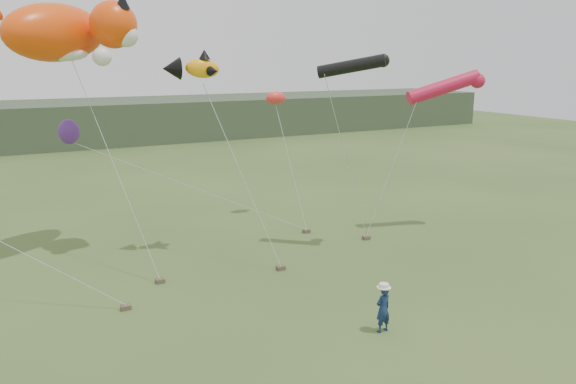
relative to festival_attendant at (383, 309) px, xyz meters
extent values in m
plane|color=#385123|center=(0.03, 1.83, -0.73)|extent=(120.00, 120.00, 0.00)
cube|color=#2D3D28|center=(0.03, 46.83, 1.27)|extent=(90.00, 12.00, 4.00)
imported|color=#14274E|center=(0.00, 0.00, 0.00)|extent=(0.57, 0.41, 1.47)
cube|color=brown|center=(-5.00, 6.90, -0.65)|extent=(0.32, 0.25, 0.16)
cube|color=brown|center=(-0.42, 6.03, -0.65)|extent=(0.32, 0.25, 0.16)
cube|color=brown|center=(4.81, 7.62, -0.65)|extent=(0.32, 0.25, 0.16)
cube|color=brown|center=(-6.61, 5.17, -0.65)|extent=(0.32, 0.25, 0.16)
cube|color=brown|center=(2.86, 9.78, -0.65)|extent=(0.32, 0.25, 0.16)
ellipsoid|color=#F94709|center=(-7.29, 12.22, 8.39)|extent=(5.36, 4.97, 2.51)
sphere|color=#F94709|center=(-5.23, 11.19, 8.70)|extent=(1.86, 1.86, 1.86)
cone|color=black|center=(-4.92, 10.67, 9.57)|extent=(0.58, 0.71, 0.70)
cone|color=black|center=(-4.71, 11.70, 9.57)|extent=(0.58, 0.67, 0.66)
sphere|color=white|center=(-4.81, 10.88, 8.28)|extent=(0.93, 0.93, 0.93)
ellipsoid|color=white|center=(-7.09, 11.91, 7.56)|extent=(1.82, 0.91, 0.57)
sphere|color=white|center=(-5.85, 10.57, 7.46)|extent=(0.72, 0.72, 0.72)
sphere|color=white|center=(-5.64, 12.01, 7.46)|extent=(0.72, 0.72, 0.72)
ellipsoid|color=#FFA40F|center=(-2.17, 9.50, 6.99)|extent=(1.49, 0.72, 0.85)
cone|color=black|center=(-3.36, 9.80, 6.99)|extent=(0.77, 0.95, 0.90)
cone|color=black|center=(-2.07, 9.50, 7.54)|extent=(0.50, 0.50, 0.40)
cone|color=black|center=(-1.87, 9.01, 6.89)|extent=(0.53, 0.56, 0.40)
cone|color=black|center=(-1.87, 10.00, 6.89)|extent=(0.53, 0.56, 0.40)
cylinder|color=black|center=(3.49, 7.24, 7.07)|extent=(2.51, 2.24, 1.02)
sphere|color=black|center=(4.75, 6.79, 7.30)|extent=(0.56, 0.56, 0.56)
cylinder|color=#C11439|center=(8.94, 7.66, 6.09)|extent=(3.56, 1.68, 1.62)
sphere|color=#C11439|center=(10.52, 7.10, 6.37)|extent=(0.70, 0.70, 0.70)
ellipsoid|color=red|center=(3.10, 13.51, 5.43)|extent=(1.09, 0.63, 0.63)
ellipsoid|color=#4F247C|center=(-6.86, 14.67, 4.14)|extent=(0.94, 0.63, 1.15)
camera|label=1|loc=(-9.79, -12.56, 7.34)|focal=35.00mm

